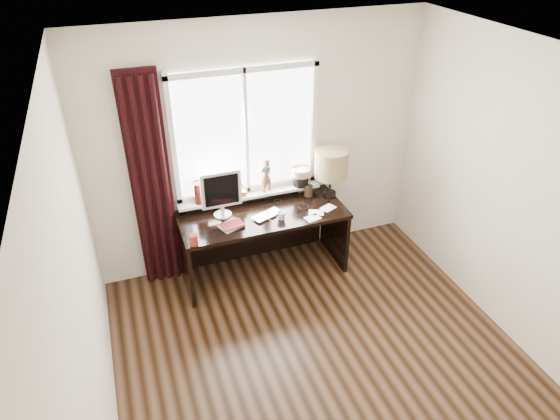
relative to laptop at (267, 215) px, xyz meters
name	(u,v)px	position (x,y,z in m)	size (l,w,h in m)	color
floor	(336,384)	(0.08, -1.56, -0.76)	(3.50, 4.00, 0.00)	#4D321F
ceiling	(363,77)	(0.08, -1.56, 1.84)	(3.50, 4.00, 0.00)	white
wall_back	(260,148)	(0.08, 0.44, 0.54)	(3.50, 2.60, 0.00)	beige
wall_left	(85,321)	(-1.67, -1.56, 0.54)	(4.00, 2.60, 0.00)	beige
wall_right	(543,215)	(1.83, -1.56, 0.54)	(4.00, 2.60, 0.00)	beige
laptop	(267,215)	(0.00, 0.00, 0.00)	(0.31, 0.20, 0.02)	silver
mug	(281,215)	(0.12, -0.10, 0.03)	(0.09, 0.08, 0.09)	white
red_cup	(194,240)	(-0.79, -0.23, 0.04)	(0.08, 0.08, 0.11)	maroon
window	(250,151)	(-0.05, 0.39, 0.55)	(1.52, 0.22, 1.40)	white
curtain	(151,186)	(-1.06, 0.34, 0.35)	(0.38, 0.09, 2.25)	black
desk	(260,228)	(-0.02, 0.16, -0.26)	(1.70, 0.70, 0.75)	black
monitor	(221,191)	(-0.42, 0.17, 0.27)	(0.40, 0.18, 0.49)	beige
notebook_stack	(232,225)	(-0.38, -0.06, 0.00)	(0.26, 0.23, 0.03)	beige
brush_holder	(308,191)	(0.55, 0.24, 0.05)	(0.09, 0.09, 0.25)	black
icon_frame	(303,187)	(0.53, 0.34, 0.05)	(0.10, 0.03, 0.13)	gold
table_lamp	(331,164)	(0.78, 0.19, 0.35)	(0.35, 0.35, 0.52)	black
loose_papers	(319,213)	(0.52, -0.12, -0.01)	(0.40, 0.28, 0.00)	white
desk_cables	(296,208)	(0.33, 0.03, -0.01)	(0.35, 0.46, 0.01)	black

